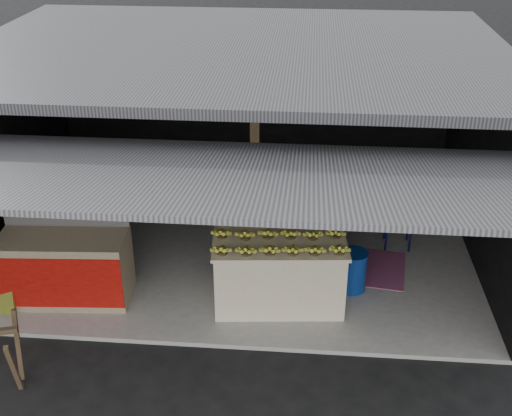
# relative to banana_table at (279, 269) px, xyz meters

# --- Properties ---
(ground) EXTENTS (80.00, 80.00, 0.00)m
(ground) POSITION_rel_banana_table_xyz_m (-0.69, -0.98, -0.52)
(ground) COLOR black
(ground) RESTS_ON ground
(concrete_slab) EXTENTS (7.00, 5.00, 0.06)m
(concrete_slab) POSITION_rel_banana_table_xyz_m (-0.69, 1.52, -0.49)
(concrete_slab) COLOR gray
(concrete_slab) RESTS_ON ground
(shophouse) EXTENTS (7.40, 7.29, 3.02)m
(shophouse) POSITION_rel_banana_table_xyz_m (-0.69, 1.84, 1.58)
(shophouse) COLOR black
(shophouse) RESTS_ON ground
(banana_table) EXTENTS (1.76, 1.17, 0.92)m
(banana_table) POSITION_rel_banana_table_xyz_m (0.00, 0.00, 0.00)
(banana_table) COLOR white
(banana_table) RESTS_ON concrete_slab
(banana_pile) EXTENTS (1.62, 1.06, 0.18)m
(banana_pile) POSITION_rel_banana_table_xyz_m (0.00, 0.00, 0.55)
(banana_pile) COLOR yellow
(banana_pile) RESTS_ON banana_table
(white_crate) EXTENTS (1.04, 0.73, 1.12)m
(white_crate) POSITION_rel_banana_table_xyz_m (0.00, 1.02, 0.10)
(white_crate) COLOR white
(white_crate) RESTS_ON concrete_slab
(neighbor_stall) EXTENTS (1.66, 0.83, 1.67)m
(neighbor_stall) POSITION_rel_banana_table_xyz_m (-2.75, -0.18, 0.04)
(neighbor_stall) COLOR #998466
(neighbor_stall) RESTS_ON concrete_slab
(water_barrel) EXTENTS (0.37, 0.37, 0.54)m
(water_barrel) POSITION_rel_banana_table_xyz_m (0.96, 0.32, -0.19)
(water_barrel) COLOR navy
(water_barrel) RESTS_ON concrete_slab
(plastic_chair) EXTENTS (0.44, 0.44, 0.90)m
(plastic_chair) POSITION_rel_banana_table_xyz_m (1.69, 1.61, 0.06)
(plastic_chair) COLOR #0A0A37
(plastic_chair) RESTS_ON concrete_slab
(magenta_rug) EXTENTS (1.63, 1.20, 0.01)m
(magenta_rug) POSITION_rel_banana_table_xyz_m (0.99, 0.90, -0.46)
(magenta_rug) COLOR #7B1B5F
(magenta_rug) RESTS_ON concrete_slab
(picture_frames) EXTENTS (1.62, 0.04, 0.46)m
(picture_frames) POSITION_rel_banana_table_xyz_m (-0.85, 3.91, 1.41)
(picture_frames) COLOR black
(picture_frames) RESTS_ON shophouse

